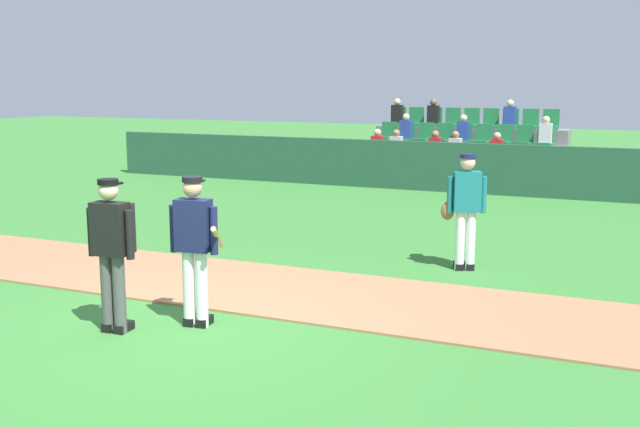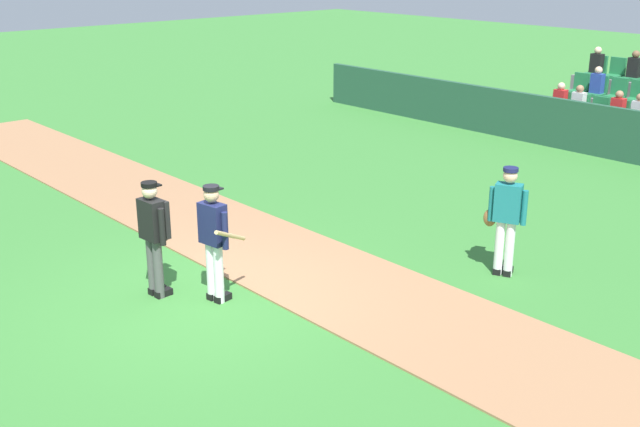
% 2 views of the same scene
% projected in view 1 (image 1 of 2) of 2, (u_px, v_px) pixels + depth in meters
% --- Properties ---
extents(ground_plane, '(80.00, 80.00, 0.00)m').
position_uv_depth(ground_plane, '(180.00, 327.00, 8.84)').
color(ground_plane, '#387A33').
extents(infield_dirt_path, '(28.00, 2.36, 0.03)m').
position_uv_depth(infield_dirt_path, '(256.00, 287.00, 10.50)').
color(infield_dirt_path, '#9E704C').
rests_on(infield_dirt_path, ground).
extents(dugout_fence, '(20.00, 0.16, 1.27)m').
position_uv_depth(dugout_fence, '(445.00, 167.00, 19.43)').
color(dugout_fence, '#234C38').
rests_on(dugout_fence, ground).
extents(stadium_bleachers, '(5.55, 2.95, 2.30)m').
position_uv_depth(stadium_bleachers, '(462.00, 160.00, 21.12)').
color(stadium_bleachers, slate).
rests_on(stadium_bleachers, ground).
extents(batter_navy_jersey, '(0.72, 0.74, 1.76)m').
position_uv_depth(batter_navy_jersey, '(195.00, 245.00, 8.70)').
color(batter_navy_jersey, white).
rests_on(batter_navy_jersey, ground).
extents(umpire_home_plate, '(0.59, 0.32, 1.76)m').
position_uv_depth(umpire_home_plate, '(112.00, 246.00, 8.50)').
color(umpire_home_plate, '#4C4C4C').
rests_on(umpire_home_plate, ground).
extents(runner_teal_jersey, '(0.66, 0.41, 1.76)m').
position_uv_depth(runner_teal_jersey, '(465.00, 207.00, 11.33)').
color(runner_teal_jersey, white).
rests_on(runner_teal_jersey, ground).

